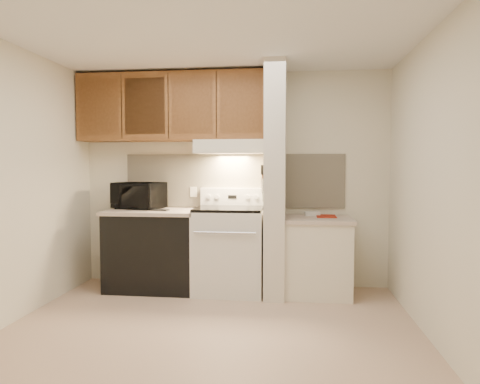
# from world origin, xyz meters

# --- Properties ---
(floor) EXTENTS (3.60, 3.60, 0.00)m
(floor) POSITION_xyz_m (0.00, 0.00, 0.00)
(floor) COLOR tan
(floor) RESTS_ON ground
(ceiling) EXTENTS (3.60, 3.60, 0.00)m
(ceiling) POSITION_xyz_m (0.00, 0.00, 2.50)
(ceiling) COLOR white
(ceiling) RESTS_ON wall_back
(wall_back) EXTENTS (3.60, 2.50, 0.02)m
(wall_back) POSITION_xyz_m (0.00, 1.50, 1.25)
(wall_back) COLOR beige
(wall_back) RESTS_ON floor
(wall_left) EXTENTS (0.02, 3.00, 2.50)m
(wall_left) POSITION_xyz_m (-1.80, 0.00, 1.25)
(wall_left) COLOR beige
(wall_left) RESTS_ON floor
(wall_right) EXTENTS (0.02, 3.00, 2.50)m
(wall_right) POSITION_xyz_m (1.80, 0.00, 1.25)
(wall_right) COLOR beige
(wall_right) RESTS_ON floor
(backsplash) EXTENTS (2.60, 0.02, 0.63)m
(backsplash) POSITION_xyz_m (0.00, 1.49, 1.24)
(backsplash) COLOR beige
(backsplash) RESTS_ON wall_back
(range_body) EXTENTS (0.76, 0.65, 0.92)m
(range_body) POSITION_xyz_m (0.00, 1.16, 0.46)
(range_body) COLOR silver
(range_body) RESTS_ON floor
(oven_window) EXTENTS (0.50, 0.01, 0.30)m
(oven_window) POSITION_xyz_m (0.00, 0.84, 0.50)
(oven_window) COLOR black
(oven_window) RESTS_ON range_body
(oven_handle) EXTENTS (0.65, 0.02, 0.02)m
(oven_handle) POSITION_xyz_m (0.00, 0.80, 0.72)
(oven_handle) COLOR silver
(oven_handle) RESTS_ON range_body
(cooktop) EXTENTS (0.74, 0.64, 0.03)m
(cooktop) POSITION_xyz_m (0.00, 1.16, 0.94)
(cooktop) COLOR black
(cooktop) RESTS_ON range_body
(range_backguard) EXTENTS (0.76, 0.08, 0.20)m
(range_backguard) POSITION_xyz_m (0.00, 1.44, 1.05)
(range_backguard) COLOR silver
(range_backguard) RESTS_ON range_body
(range_display) EXTENTS (0.10, 0.01, 0.04)m
(range_display) POSITION_xyz_m (0.00, 1.40, 1.05)
(range_display) COLOR black
(range_display) RESTS_ON range_backguard
(range_knob_left_outer) EXTENTS (0.05, 0.02, 0.05)m
(range_knob_left_outer) POSITION_xyz_m (-0.28, 1.40, 1.05)
(range_knob_left_outer) COLOR silver
(range_knob_left_outer) RESTS_ON range_backguard
(range_knob_left_inner) EXTENTS (0.05, 0.02, 0.05)m
(range_knob_left_inner) POSITION_xyz_m (-0.18, 1.40, 1.05)
(range_knob_left_inner) COLOR silver
(range_knob_left_inner) RESTS_ON range_backguard
(range_knob_right_inner) EXTENTS (0.05, 0.02, 0.05)m
(range_knob_right_inner) POSITION_xyz_m (0.18, 1.40, 1.05)
(range_knob_right_inner) COLOR silver
(range_knob_right_inner) RESTS_ON range_backguard
(range_knob_right_outer) EXTENTS (0.05, 0.02, 0.05)m
(range_knob_right_outer) POSITION_xyz_m (0.28, 1.40, 1.05)
(range_knob_right_outer) COLOR silver
(range_knob_right_outer) RESTS_ON range_backguard
(dishwasher_front) EXTENTS (1.00, 0.63, 0.87)m
(dishwasher_front) POSITION_xyz_m (-0.88, 1.17, 0.43)
(dishwasher_front) COLOR black
(dishwasher_front) RESTS_ON floor
(left_countertop) EXTENTS (1.04, 0.67, 0.04)m
(left_countertop) POSITION_xyz_m (-0.88, 1.17, 0.89)
(left_countertop) COLOR #BDA898
(left_countertop) RESTS_ON dishwasher_front
(spoon_rest) EXTENTS (0.24, 0.12, 0.02)m
(spoon_rest) POSITION_xyz_m (-0.79, 1.10, 0.92)
(spoon_rest) COLOR black
(spoon_rest) RESTS_ON left_countertop
(teal_jar) EXTENTS (0.11, 0.11, 0.10)m
(teal_jar) POSITION_xyz_m (-1.00, 1.39, 0.96)
(teal_jar) COLOR #265E51
(teal_jar) RESTS_ON left_countertop
(outlet) EXTENTS (0.08, 0.01, 0.12)m
(outlet) POSITION_xyz_m (-0.48, 1.48, 1.10)
(outlet) COLOR silver
(outlet) RESTS_ON backsplash
(microwave) EXTENTS (0.63, 0.51, 0.31)m
(microwave) POSITION_xyz_m (-1.10, 1.31, 1.06)
(microwave) COLOR black
(microwave) RESTS_ON left_countertop
(partition_pillar) EXTENTS (0.22, 0.70, 2.50)m
(partition_pillar) POSITION_xyz_m (0.51, 1.15, 1.25)
(partition_pillar) COLOR beige
(partition_pillar) RESTS_ON floor
(pillar_trim) EXTENTS (0.01, 0.70, 0.04)m
(pillar_trim) POSITION_xyz_m (0.39, 1.15, 1.30)
(pillar_trim) COLOR brown
(pillar_trim) RESTS_ON partition_pillar
(knife_strip) EXTENTS (0.02, 0.42, 0.04)m
(knife_strip) POSITION_xyz_m (0.39, 1.10, 1.32)
(knife_strip) COLOR black
(knife_strip) RESTS_ON partition_pillar
(knife_blade_a) EXTENTS (0.01, 0.03, 0.16)m
(knife_blade_a) POSITION_xyz_m (0.38, 0.93, 1.22)
(knife_blade_a) COLOR silver
(knife_blade_a) RESTS_ON knife_strip
(knife_handle_a) EXTENTS (0.02, 0.02, 0.10)m
(knife_handle_a) POSITION_xyz_m (0.38, 0.93, 1.37)
(knife_handle_a) COLOR black
(knife_handle_a) RESTS_ON knife_strip
(knife_blade_b) EXTENTS (0.01, 0.04, 0.18)m
(knife_blade_b) POSITION_xyz_m (0.38, 1.02, 1.21)
(knife_blade_b) COLOR silver
(knife_blade_b) RESTS_ON knife_strip
(knife_handle_b) EXTENTS (0.02, 0.02, 0.10)m
(knife_handle_b) POSITION_xyz_m (0.38, 1.02, 1.37)
(knife_handle_b) COLOR black
(knife_handle_b) RESTS_ON knife_strip
(knife_blade_c) EXTENTS (0.01, 0.04, 0.20)m
(knife_blade_c) POSITION_xyz_m (0.38, 1.09, 1.20)
(knife_blade_c) COLOR silver
(knife_blade_c) RESTS_ON knife_strip
(knife_handle_c) EXTENTS (0.02, 0.02, 0.10)m
(knife_handle_c) POSITION_xyz_m (0.38, 1.11, 1.37)
(knife_handle_c) COLOR black
(knife_handle_c) RESTS_ON knife_strip
(knife_blade_d) EXTENTS (0.01, 0.04, 0.16)m
(knife_blade_d) POSITION_xyz_m (0.38, 1.17, 1.22)
(knife_blade_d) COLOR silver
(knife_blade_d) RESTS_ON knife_strip
(knife_handle_d) EXTENTS (0.02, 0.02, 0.10)m
(knife_handle_d) POSITION_xyz_m (0.38, 1.19, 1.37)
(knife_handle_d) COLOR black
(knife_handle_d) RESTS_ON knife_strip
(knife_blade_e) EXTENTS (0.01, 0.04, 0.18)m
(knife_blade_e) POSITION_xyz_m (0.38, 1.27, 1.21)
(knife_blade_e) COLOR silver
(knife_blade_e) RESTS_ON knife_strip
(knife_handle_e) EXTENTS (0.02, 0.02, 0.10)m
(knife_handle_e) POSITION_xyz_m (0.38, 1.25, 1.37)
(knife_handle_e) COLOR black
(knife_handle_e) RESTS_ON knife_strip
(oven_mitt) EXTENTS (0.03, 0.11, 0.26)m
(oven_mitt) POSITION_xyz_m (0.38, 1.32, 1.14)
(oven_mitt) COLOR gray
(oven_mitt) RESTS_ON partition_pillar
(right_cab_base) EXTENTS (0.70, 0.60, 0.81)m
(right_cab_base) POSITION_xyz_m (0.97, 1.15, 0.40)
(right_cab_base) COLOR silver
(right_cab_base) RESTS_ON floor
(right_countertop) EXTENTS (0.74, 0.64, 0.04)m
(right_countertop) POSITION_xyz_m (0.97, 1.15, 0.83)
(right_countertop) COLOR #BDA898
(right_countertop) RESTS_ON right_cab_base
(red_folder) EXTENTS (0.21, 0.29, 0.01)m
(red_folder) POSITION_xyz_m (1.07, 1.25, 0.85)
(red_folder) COLOR maroon
(red_folder) RESTS_ON right_countertop
(white_box) EXTENTS (0.18, 0.14, 0.04)m
(white_box) POSITION_xyz_m (0.92, 1.33, 0.87)
(white_box) COLOR white
(white_box) RESTS_ON right_countertop
(range_hood) EXTENTS (0.78, 0.44, 0.15)m
(range_hood) POSITION_xyz_m (0.00, 1.28, 1.62)
(range_hood) COLOR silver
(range_hood) RESTS_ON upper_cabinets
(hood_lip) EXTENTS (0.78, 0.04, 0.06)m
(hood_lip) POSITION_xyz_m (0.00, 1.07, 1.58)
(hood_lip) COLOR silver
(hood_lip) RESTS_ON range_hood
(upper_cabinets) EXTENTS (2.18, 0.33, 0.77)m
(upper_cabinets) POSITION_xyz_m (-0.69, 1.32, 2.08)
(upper_cabinets) COLOR brown
(upper_cabinets) RESTS_ON wall_back
(cab_door_a) EXTENTS (0.46, 0.01, 0.63)m
(cab_door_a) POSITION_xyz_m (-1.51, 1.17, 2.08)
(cab_door_a) COLOR brown
(cab_door_a) RESTS_ON upper_cabinets
(cab_gap_a) EXTENTS (0.01, 0.01, 0.73)m
(cab_gap_a) POSITION_xyz_m (-1.23, 1.16, 2.08)
(cab_gap_a) COLOR black
(cab_gap_a) RESTS_ON upper_cabinets
(cab_door_b) EXTENTS (0.46, 0.01, 0.63)m
(cab_door_b) POSITION_xyz_m (-0.96, 1.17, 2.08)
(cab_door_b) COLOR brown
(cab_door_b) RESTS_ON upper_cabinets
(cab_gap_b) EXTENTS (0.01, 0.01, 0.73)m
(cab_gap_b) POSITION_xyz_m (-0.69, 1.16, 2.08)
(cab_gap_b) COLOR black
(cab_gap_b) RESTS_ON upper_cabinets
(cab_door_c) EXTENTS (0.46, 0.01, 0.63)m
(cab_door_c) POSITION_xyz_m (-0.42, 1.17, 2.08)
(cab_door_c) COLOR brown
(cab_door_c) RESTS_ON upper_cabinets
(cab_gap_c) EXTENTS (0.01, 0.01, 0.73)m
(cab_gap_c) POSITION_xyz_m (-0.14, 1.16, 2.08)
(cab_gap_c) COLOR black
(cab_gap_c) RESTS_ON upper_cabinets
(cab_door_d) EXTENTS (0.46, 0.01, 0.63)m
(cab_door_d) POSITION_xyz_m (0.13, 1.17, 2.08)
(cab_door_d) COLOR brown
(cab_door_d) RESTS_ON upper_cabinets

